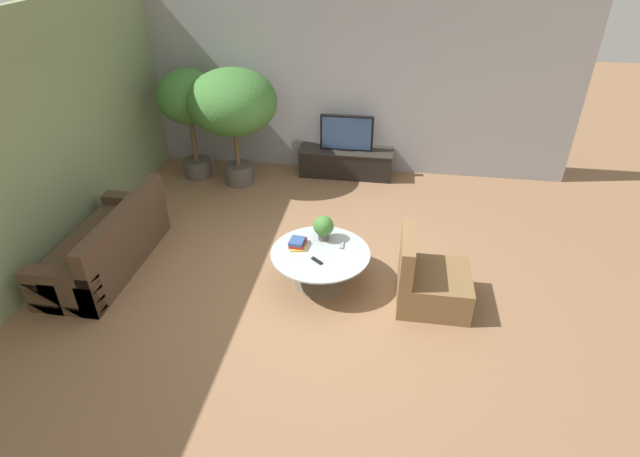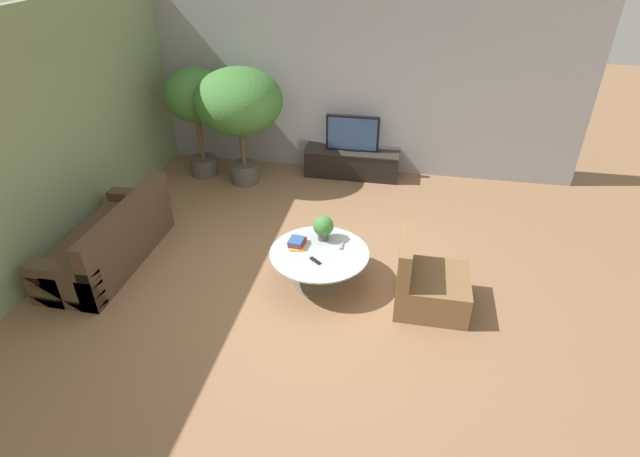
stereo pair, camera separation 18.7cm
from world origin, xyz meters
The scene contains 14 objects.
ground_plane centered at (0.00, 0.00, 0.00)m, with size 24.00×24.00×0.00m, color #8C6647.
back_wall_stone centered at (0.00, 3.26, 1.50)m, with size 7.40×0.12×3.00m, color #939399.
side_wall_left centered at (-3.26, 0.20, 1.50)m, with size 0.12×7.40×3.00m, color gray.
media_console centered at (0.09, 2.94, 0.24)m, with size 1.57×0.50×0.46m.
television centered at (0.09, 2.94, 0.75)m, with size 0.87×0.13×0.59m.
coffee_table centered at (0.11, -0.07, 0.31)m, with size 1.17×1.17×0.43m.
couch_by_wall centered at (-2.56, -0.14, 0.28)m, with size 0.84×1.95×0.84m.
armchair_wicker centered at (1.37, -0.24, 0.27)m, with size 0.80×0.76×0.86m.
potted_palm_tall centered at (-2.39, 2.52, 1.29)m, with size 0.96×0.96×1.80m.
potted_palm_corner centered at (-1.62, 2.36, 1.33)m, with size 1.37×1.37×1.88m.
potted_plant_tabletop centered at (0.11, 0.21, 0.61)m, with size 0.25×0.25×0.31m.
book_stack centered at (-0.18, 0.02, 0.48)m, with size 0.21×0.28×0.09m.
remote_black centered at (0.10, -0.26, 0.44)m, with size 0.04×0.16×0.02m, color black.
remote_silver centered at (0.34, 0.11, 0.44)m, with size 0.04×0.16×0.02m, color gray.
Camera 1 is at (0.83, -4.81, 3.75)m, focal length 28.00 mm.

